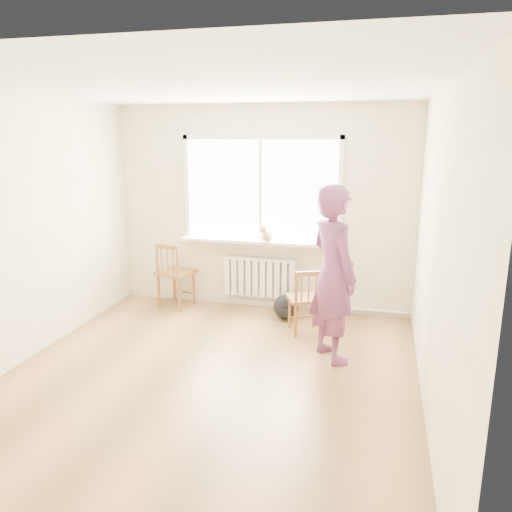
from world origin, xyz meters
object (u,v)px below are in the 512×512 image
Objects in this scene: cat at (267,234)px; chair_left at (174,275)px; person at (333,274)px; chair_right at (306,301)px; backpack at (286,307)px.

chair_left is at bearing -156.69° from cat.
chair_right is at bearing -5.83° from person.
chair_left is at bearing -37.82° from chair_right.
person is 5.67× the size of backpack.
cat reaches higher than chair_left.
cat is at bearing 1.36° from person.
chair_left is at bearing 177.17° from backpack.
person is (0.36, -0.59, 0.52)m from chair_right.
chair_left reaches higher than chair_right.
chair_left is 1.13× the size of chair_right.
chair_left is 2.79× the size of backpack.
cat is 0.97m from backpack.
backpack is (0.30, -0.23, -0.89)m from cat.
cat reaches higher than backpack.
chair_left reaches higher than backpack.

